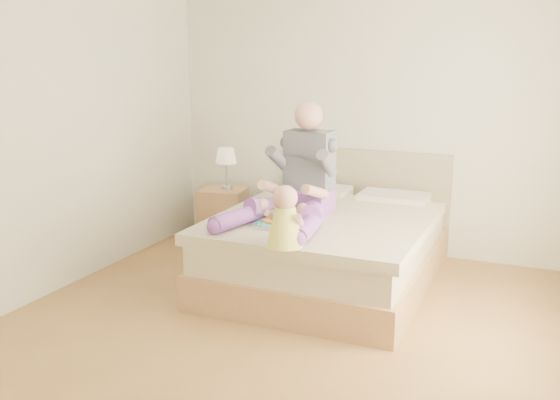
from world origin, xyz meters
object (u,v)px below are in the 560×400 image
at_px(bed, 331,244).
at_px(tray, 285,222).
at_px(adult, 299,183).
at_px(baby, 286,221).
at_px(nightstand, 223,215).

height_order(bed, tray, bed).
relative_size(bed, tray, 4.51).
xyz_separation_m(adult, baby, (0.21, -0.78, -0.11)).
height_order(adult, tray, adult).
distance_m(tray, baby, 0.52).
xyz_separation_m(bed, baby, (0.02, -1.04, 0.47)).
distance_m(adult, baby, 0.82).
distance_m(bed, tray, 0.69).
relative_size(nightstand, tray, 1.16).
height_order(nightstand, baby, baby).
bearing_deg(bed, nightstand, 156.04).
distance_m(nightstand, adult, 1.61).
distance_m(adult, tray, 0.41).
bearing_deg(baby, adult, 107.18).
relative_size(bed, nightstand, 3.89).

